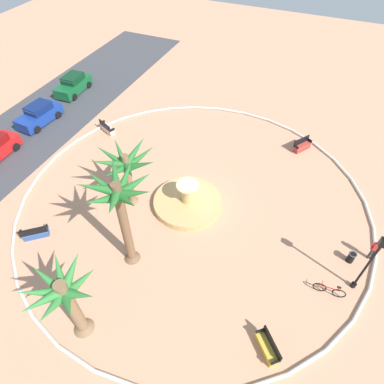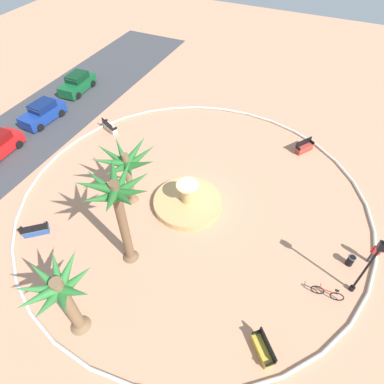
# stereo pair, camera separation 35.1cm
# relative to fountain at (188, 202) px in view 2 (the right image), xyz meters

# --- Properties ---
(ground_plane) EXTENTS (80.00, 80.00, 0.00)m
(ground_plane) POSITION_rel_fountain_xyz_m (0.44, -0.24, -0.29)
(ground_plane) COLOR tan
(plaza_curb) EXTENTS (23.41, 23.41, 0.20)m
(plaza_curb) POSITION_rel_fountain_xyz_m (0.44, -0.24, -0.19)
(plaza_curb) COLOR silver
(plaza_curb) RESTS_ON ground
(street_asphalt) EXTENTS (48.00, 8.00, 0.03)m
(street_asphalt) POSITION_rel_fountain_xyz_m (0.44, 15.87, -0.27)
(street_asphalt) COLOR #424247
(street_asphalt) RESTS_ON ground
(fountain) EXTENTS (4.61, 4.61, 1.89)m
(fountain) POSITION_rel_fountain_xyz_m (0.00, 0.00, 0.00)
(fountain) COLOR tan
(fountain) RESTS_ON ground
(palm_tree_near_fountain) EXTENTS (3.62, 3.68, 6.39)m
(palm_tree_near_fountain) POSITION_rel_fountain_xyz_m (-5.14, 1.30, 4.55)
(palm_tree_near_fountain) COLOR brown
(palm_tree_near_fountain) RESTS_ON ground
(palm_tree_by_curb) EXTENTS (4.24, 4.19, 4.28)m
(palm_tree_by_curb) POSITION_rel_fountain_xyz_m (-1.16, 3.62, 2.93)
(palm_tree_by_curb) COLOR brown
(palm_tree_by_curb) RESTS_ON ground
(palm_tree_mid_plaza) EXTENTS (3.48, 3.44, 4.69)m
(palm_tree_mid_plaza) POSITION_rel_fountain_xyz_m (-9.71, 1.46, 3.11)
(palm_tree_mid_plaza) COLOR brown
(palm_tree_mid_plaza) RESTS_ON ground
(bench_east) EXTENTS (1.61, 1.30, 1.00)m
(bench_east) POSITION_rel_fountain_xyz_m (8.98, -5.90, 0.06)
(bench_east) COLOR #B73D33
(bench_east) RESTS_ON ground
(bench_west) EXTENTS (1.11, 1.66, 1.00)m
(bench_west) POSITION_rel_fountain_xyz_m (4.83, 9.54, 0.06)
(bench_west) COLOR beige
(bench_west) RESTS_ON ground
(bench_north) EXTENTS (1.51, 1.46, 1.00)m
(bench_north) POSITION_rel_fountain_xyz_m (-7.09, -7.27, 0.06)
(bench_north) COLOR gold
(bench_north) RESTS_ON ground
(bench_southeast) EXTENTS (1.42, 1.54, 1.00)m
(bench_southeast) POSITION_rel_fountain_xyz_m (-6.16, 7.52, 0.06)
(bench_southeast) COLOR #335BA8
(bench_southeast) RESTS_ON ground
(lamppost) EXTENTS (0.32, 0.32, 4.50)m
(lamppost) POSITION_rel_fountain_xyz_m (-1.90, -10.78, 2.34)
(lamppost) COLOR black
(lamppost) RESTS_ON ground
(trash_bin) EXTENTS (0.46, 0.46, 0.73)m
(trash_bin) POSITION_rel_fountain_xyz_m (-0.28, -10.44, 0.10)
(trash_bin) COLOR black
(trash_bin) RESTS_ON ground
(bicycle_red_frame) EXTENTS (0.44, 1.72, 0.94)m
(bicycle_red_frame) POSITION_rel_fountain_xyz_m (-2.90, -9.56, 0.10)
(bicycle_red_frame) COLOR black
(bicycle_red_frame) RESTS_ON ground
(person_cyclist_helmet) EXTENTS (0.22, 0.53, 1.67)m
(person_cyclist_helmet) POSITION_rel_fountain_xyz_m (0.38, -11.51, 0.65)
(person_cyclist_helmet) COLOR #33333D
(person_cyclist_helmet) RESTS_ON ground
(parked_car_second) EXTENTS (4.11, 2.14, 1.67)m
(parked_car_second) POSITION_rel_fountain_xyz_m (3.73, 15.66, 0.49)
(parked_car_second) COLOR navy
(parked_car_second) RESTS_ON ground
(parked_car_third) EXTENTS (4.09, 2.08, 1.67)m
(parked_car_third) POSITION_rel_fountain_xyz_m (9.16, 16.20, 0.49)
(parked_car_third) COLOR #145B2D
(parked_car_third) RESTS_ON ground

